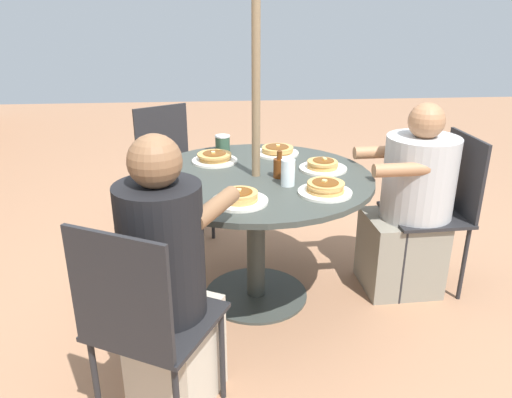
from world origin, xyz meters
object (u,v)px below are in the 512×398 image
at_px(diner_north, 169,291).
at_px(patio_chair_east, 441,203).
at_px(patio_chair_north, 143,319).
at_px(pancake_plate_e, 277,151).
at_px(patio_chair_south, 170,164).
at_px(drinking_glass_a, 288,173).
at_px(pancake_plate_b, 240,198).
at_px(patio_table, 256,199).
at_px(pancake_plate_d, 215,158).
at_px(pancake_plate_a, 323,166).
at_px(syrup_bottle, 279,167).
at_px(coffee_cup, 223,143).
at_px(pancake_plate_c, 325,189).
at_px(diner_east, 410,210).

distance_m(diner_north, patio_chair_east, 1.66).
xyz_separation_m(patio_chair_north, pancake_plate_e, (1.31, -0.64, 0.23)).
relative_size(patio_chair_south, drinking_glass_a, 6.87).
height_order(patio_chair_south, pancake_plate_b, patio_chair_south).
height_order(patio_table, pancake_plate_d, pancake_plate_d).
bearing_deg(pancake_plate_a, patio_chair_south, 46.78).
bearing_deg(pancake_plate_b, diner_north, 144.00).
xyz_separation_m(diner_north, syrup_bottle, (0.74, -0.52, 0.25)).
bearing_deg(pancake_plate_d, patio_chair_south, 25.67).
relative_size(pancake_plate_a, pancake_plate_e, 1.00).
relative_size(pancake_plate_d, drinking_glass_a, 1.95).
bearing_deg(coffee_cup, pancake_plate_e, -106.78).
bearing_deg(patio_chair_north, patio_table, 90.00).
distance_m(pancake_plate_d, syrup_bottle, 0.44).
xyz_separation_m(diner_north, patio_chair_east, (0.82, -1.45, -0.02)).
bearing_deg(patio_table, pancake_plate_c, -133.49).
relative_size(patio_chair_east, diner_east, 0.83).
relative_size(patio_chair_east, pancake_plate_d, 3.52).
bearing_deg(pancake_plate_b, drinking_glass_a, -50.22).
height_order(patio_chair_north, pancake_plate_b, patio_chair_north).
bearing_deg(pancake_plate_a, pancake_plate_b, 132.70).
xyz_separation_m(pancake_plate_b, pancake_plate_d, (0.62, 0.11, 0.00)).
xyz_separation_m(patio_chair_north, syrup_bottle, (0.89, -0.60, 0.26)).
bearing_deg(syrup_bottle, coffee_cup, 28.52).
bearing_deg(coffee_cup, syrup_bottle, -151.48).
bearing_deg(patio_chair_east, diner_east, 90.00).
bearing_deg(coffee_cup, pancake_plate_d, 167.45).
relative_size(diner_east, pancake_plate_c, 4.24).
height_order(patio_table, patio_chair_south, patio_chair_south).
xyz_separation_m(patio_chair_north, pancake_plate_c, (0.64, -0.78, 0.23)).
relative_size(patio_chair_east, patio_chair_south, 1.00).
bearing_deg(syrup_bottle, pancake_plate_c, -142.80).
xyz_separation_m(pancake_plate_b, pancake_plate_c, (0.08, -0.41, 0.00)).
height_order(pancake_plate_d, coffee_cup, coffee_cup).
xyz_separation_m(diner_east, pancake_plate_b, (-0.41, 0.97, 0.27)).
relative_size(patio_table, patio_chair_east, 1.35).
xyz_separation_m(pancake_plate_b, syrup_bottle, (0.33, -0.22, 0.03)).
height_order(patio_chair_north, pancake_plate_c, patio_chair_north).
bearing_deg(pancake_plate_c, pancake_plate_a, -9.99).
distance_m(patio_table, pancake_plate_c, 0.45).
height_order(pancake_plate_a, drinking_glass_a, drinking_glass_a).
bearing_deg(pancake_plate_c, diner_north, 124.75).
height_order(pancake_plate_d, syrup_bottle, syrup_bottle).
bearing_deg(patio_chair_north, pancake_plate_a, 76.95).
bearing_deg(pancake_plate_c, pancake_plate_d, 43.64).
bearing_deg(patio_chair_south, syrup_bottle, 94.01).
distance_m(patio_chair_north, pancake_plate_a, 1.33).
height_order(pancake_plate_b, drinking_glass_a, drinking_glass_a).
distance_m(pancake_plate_a, pancake_plate_e, 0.37).
relative_size(patio_chair_north, syrup_bottle, 6.40).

